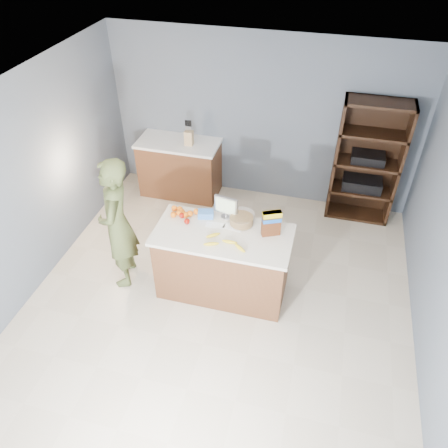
% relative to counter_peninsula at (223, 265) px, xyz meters
% --- Properties ---
extents(floor, '(4.50, 5.00, 0.02)m').
position_rel_counter_peninsula_xyz_m(floor, '(0.00, -0.30, -0.42)').
color(floor, beige).
rests_on(floor, ground).
extents(walls, '(4.52, 5.02, 2.51)m').
position_rel_counter_peninsula_xyz_m(walls, '(0.00, -0.30, 1.24)').
color(walls, slate).
rests_on(walls, ground).
extents(counter_peninsula, '(1.56, 0.76, 0.90)m').
position_rel_counter_peninsula_xyz_m(counter_peninsula, '(0.00, 0.00, 0.00)').
color(counter_peninsula, brown).
rests_on(counter_peninsula, ground).
extents(back_cabinet, '(1.24, 0.62, 0.90)m').
position_rel_counter_peninsula_xyz_m(back_cabinet, '(-1.20, 1.90, 0.04)').
color(back_cabinet, brown).
rests_on(back_cabinet, ground).
extents(shelving_unit, '(0.90, 0.40, 1.80)m').
position_rel_counter_peninsula_xyz_m(shelving_unit, '(1.55, 2.05, 0.45)').
color(shelving_unit, black).
rests_on(shelving_unit, ground).
extents(person, '(0.57, 0.72, 1.71)m').
position_rel_counter_peninsula_xyz_m(person, '(-1.25, -0.10, 0.44)').
color(person, '#4E5A2E').
rests_on(person, ground).
extents(knife_block, '(0.12, 0.10, 0.31)m').
position_rel_counter_peninsula_xyz_m(knife_block, '(-1.01, 1.86, 0.60)').
color(knife_block, tan).
rests_on(knife_block, back_cabinet).
extents(envelopes, '(0.44, 0.15, 0.00)m').
position_rel_counter_peninsula_xyz_m(envelopes, '(-0.02, 0.13, 0.49)').
color(envelopes, white).
rests_on(envelopes, counter_peninsula).
extents(bananas, '(0.50, 0.27, 0.04)m').
position_rel_counter_peninsula_xyz_m(bananas, '(0.05, -0.16, 0.50)').
color(bananas, yellow).
rests_on(bananas, counter_peninsula).
extents(apples, '(0.16, 0.16, 0.07)m').
position_rel_counter_peninsula_xyz_m(apples, '(-0.49, 0.11, 0.52)').
color(apples, '#940F05').
rests_on(apples, counter_peninsula).
extents(oranges, '(0.35, 0.20, 0.07)m').
position_rel_counter_peninsula_xyz_m(oranges, '(-0.55, 0.22, 0.52)').
color(oranges, orange).
rests_on(oranges, counter_peninsula).
extents(blue_carton, '(0.20, 0.16, 0.08)m').
position_rel_counter_peninsula_xyz_m(blue_carton, '(-0.27, 0.25, 0.52)').
color(blue_carton, blue).
rests_on(blue_carton, counter_peninsula).
extents(salad_bowl, '(0.30, 0.30, 0.13)m').
position_rel_counter_peninsula_xyz_m(salad_bowl, '(0.16, 0.24, 0.54)').
color(salad_bowl, '#267219').
rests_on(salad_bowl, counter_peninsula).
extents(tv, '(0.28, 0.12, 0.28)m').
position_rel_counter_peninsula_xyz_m(tv, '(-0.04, 0.30, 0.64)').
color(tv, silver).
rests_on(tv, counter_peninsula).
extents(cereal_box, '(0.22, 0.16, 0.31)m').
position_rel_counter_peninsula_xyz_m(cereal_box, '(0.52, 0.12, 0.67)').
color(cereal_box, '#592B14').
rests_on(cereal_box, counter_peninsula).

